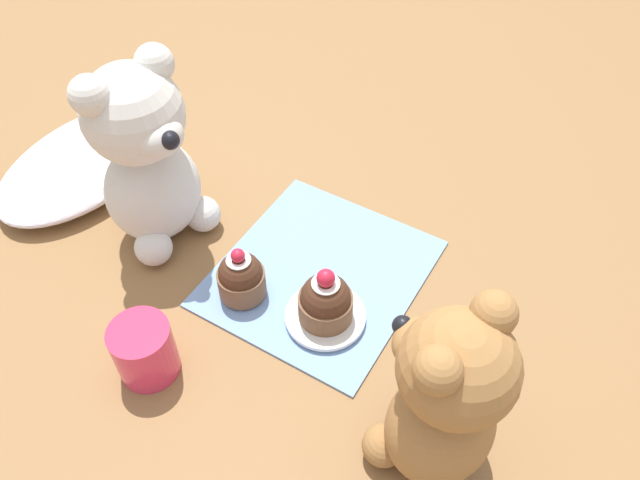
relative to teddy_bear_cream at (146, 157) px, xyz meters
name	(u,v)px	position (x,y,z in m)	size (l,w,h in m)	color
ground_plane	(320,274)	(0.04, -0.19, -0.11)	(4.00, 4.00, 0.00)	olive
knitted_placemat	(320,272)	(0.04, -0.19, -0.11)	(0.23, 0.21, 0.01)	#7A9ED1
tulle_cloth	(86,161)	(0.03, 0.15, -0.09)	(0.26, 0.16, 0.04)	silver
teddy_bear_cream	(146,157)	(0.00, 0.00, 0.00)	(0.13, 0.13, 0.22)	silver
teddy_bear_tan	(444,399)	(-0.09, -0.38, -0.01)	(0.12, 0.11, 0.20)	#A3703D
cupcake_near_cream_bear	(241,277)	(-0.03, -0.13, -0.08)	(0.05, 0.05, 0.07)	brown
saucer_plate	(325,316)	(-0.02, -0.23, -0.10)	(0.08, 0.08, 0.01)	white
cupcake_near_tan_bear	(326,301)	(-0.02, -0.23, -0.08)	(0.06, 0.06, 0.07)	brown
juice_glass	(145,350)	(-0.15, -0.11, -0.08)	(0.06, 0.06, 0.06)	#DB3356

